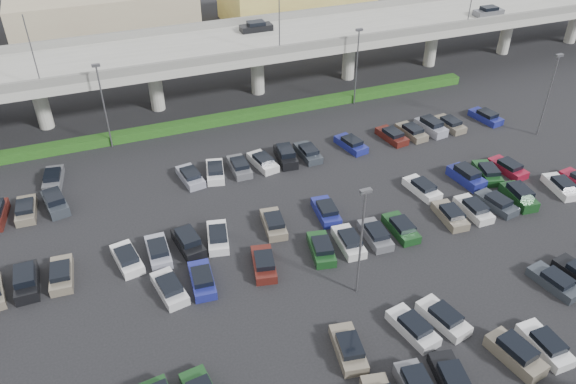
# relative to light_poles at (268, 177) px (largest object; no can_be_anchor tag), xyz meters

# --- Properties ---
(ground) EXTENTS (280.00, 280.00, 0.00)m
(ground) POSITION_rel_light_poles_xyz_m (4.13, -2.00, -6.24)
(ground) COLOR black
(overpass) EXTENTS (150.00, 13.00, 15.80)m
(overpass) POSITION_rel_light_poles_xyz_m (3.87, 29.99, 0.73)
(overpass) COLOR gray
(overpass) RESTS_ON ground
(hedge) EXTENTS (66.00, 1.60, 1.10)m
(hedge) POSITION_rel_light_poles_xyz_m (4.13, 23.00, -5.69)
(hedge) COLOR #163C11
(hedge) RESTS_ON ground
(parked_cars) EXTENTS (63.02, 41.65, 1.67)m
(parked_cars) POSITION_rel_light_poles_xyz_m (3.70, -5.61, -5.64)
(parked_cars) COLOR #55575D
(parked_cars) RESTS_ON ground
(light_poles) EXTENTS (66.90, 48.38, 10.30)m
(light_poles) POSITION_rel_light_poles_xyz_m (0.00, 0.00, 0.00)
(light_poles) COLOR #515156
(light_poles) RESTS_ON ground
(distant_buildings) EXTENTS (138.00, 24.00, 9.00)m
(distant_buildings) POSITION_rel_light_poles_xyz_m (16.50, 59.81, -2.49)
(distant_buildings) COLOR gray
(distant_buildings) RESTS_ON ground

